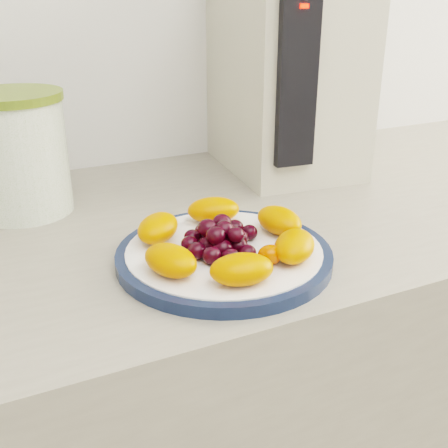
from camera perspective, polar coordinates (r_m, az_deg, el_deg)
name	(u,v)px	position (r m, az deg, el deg)	size (l,w,h in m)	color
counter	(234,436)	(1.10, 0.98, -20.75)	(3.50, 0.60, 0.90)	gray
plate_rim	(224,256)	(0.69, 0.00, -3.25)	(0.26, 0.26, 0.01)	#13203C
plate_face	(224,255)	(0.69, 0.00, -3.17)	(0.24, 0.24, 0.02)	white
canister	(19,158)	(0.87, -20.07, 6.34)	(0.14, 0.14, 0.16)	#3C660F
canister_lid	(10,96)	(0.85, -20.90, 12.04)	(0.14, 0.14, 0.01)	#5C6C21
appliance_body	(285,68)	(1.02, 6.23, 15.52)	(0.20, 0.28, 0.36)	beige
appliance_panel	(297,79)	(0.87, 7.40, 14.40)	(0.06, 0.02, 0.26)	black
appliance_led	(304,6)	(0.85, 8.14, 21.08)	(0.01, 0.01, 0.01)	#FF0C05
fruit_plate	(227,238)	(0.67, 0.26, -1.43)	(0.23, 0.23, 0.04)	#D85700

